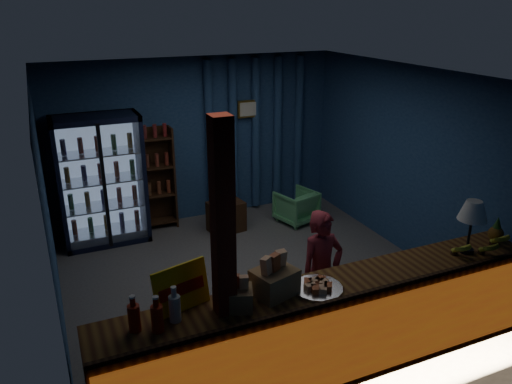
# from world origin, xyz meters

# --- Properties ---
(ground) EXTENTS (4.60, 4.60, 0.00)m
(ground) POSITION_xyz_m (0.00, 0.00, 0.00)
(ground) COLOR #515154
(ground) RESTS_ON ground
(room_walls) EXTENTS (4.60, 4.60, 4.60)m
(room_walls) POSITION_xyz_m (0.00, 0.00, 1.57)
(room_walls) COLOR navy
(room_walls) RESTS_ON ground
(counter) EXTENTS (4.40, 0.57, 0.99)m
(counter) POSITION_xyz_m (0.00, -1.91, 0.48)
(counter) COLOR brown
(counter) RESTS_ON ground
(support_post) EXTENTS (0.16, 0.16, 2.60)m
(support_post) POSITION_xyz_m (-1.05, -1.90, 1.30)
(support_post) COLOR maroon
(support_post) RESTS_ON ground
(beverage_cooler) EXTENTS (1.20, 0.62, 1.90)m
(beverage_cooler) POSITION_xyz_m (-1.55, 1.92, 0.93)
(beverage_cooler) COLOR black
(beverage_cooler) RESTS_ON ground
(bottle_shelf) EXTENTS (0.50, 0.28, 1.60)m
(bottle_shelf) POSITION_xyz_m (-0.70, 2.06, 0.79)
(bottle_shelf) COLOR #3D2513
(bottle_shelf) RESTS_ON ground
(curtain_folds) EXTENTS (1.74, 0.14, 2.50)m
(curtain_folds) POSITION_xyz_m (1.00, 2.14, 1.30)
(curtain_folds) COLOR navy
(curtain_folds) RESTS_ON room_walls
(framed_picture) EXTENTS (0.36, 0.04, 0.28)m
(framed_picture) POSITION_xyz_m (0.85, 2.10, 1.75)
(framed_picture) COLOR #B4862D
(framed_picture) RESTS_ON room_walls
(shopkeeper) EXTENTS (0.53, 0.37, 1.38)m
(shopkeeper) POSITION_xyz_m (0.24, -1.30, 0.69)
(shopkeeper) COLOR maroon
(shopkeeper) RESTS_ON ground
(green_chair) EXTENTS (0.70, 0.71, 0.53)m
(green_chair) POSITION_xyz_m (1.36, 1.34, 0.26)
(green_chair) COLOR #5EBC74
(green_chair) RESTS_ON ground
(side_table) EXTENTS (0.57, 0.45, 0.57)m
(side_table) POSITION_xyz_m (0.20, 1.46, 0.24)
(side_table) COLOR #3D2513
(side_table) RESTS_ON ground
(yellow_sign) EXTENTS (0.50, 0.23, 0.40)m
(yellow_sign) POSITION_xyz_m (-1.36, -1.72, 1.15)
(yellow_sign) COLOR yellow
(yellow_sign) RESTS_ON counter
(soda_bottles) EXTENTS (0.42, 0.18, 0.31)m
(soda_bottles) POSITION_xyz_m (-1.62, -1.89, 1.08)
(soda_bottles) COLOR #AB1F0B
(soda_bottles) RESTS_ON counter
(snack_box_left) EXTENTS (0.43, 0.39, 0.38)m
(snack_box_left) POSITION_xyz_m (-0.56, -1.82, 1.09)
(snack_box_left) COLOR #A68450
(snack_box_left) RESTS_ON counter
(snack_box_centre) EXTENTS (0.34, 0.32, 0.30)m
(snack_box_centre) POSITION_xyz_m (-0.95, -1.89, 1.06)
(snack_box_centre) COLOR #A68450
(snack_box_centre) RESTS_ON counter
(pastry_tray) EXTENTS (0.45, 0.45, 0.07)m
(pastry_tray) POSITION_xyz_m (-0.18, -1.92, 0.98)
(pastry_tray) COLOR silver
(pastry_tray) RESTS_ON counter
(banana_bunches) EXTENTS (0.77, 0.30, 0.17)m
(banana_bunches) POSITION_xyz_m (1.69, -1.98, 1.03)
(banana_bunches) COLOR gold
(banana_bunches) RESTS_ON counter
(table_lamp) EXTENTS (0.29, 0.29, 0.57)m
(table_lamp) POSITION_xyz_m (1.58, -1.92, 1.39)
(table_lamp) COLOR black
(table_lamp) RESTS_ON counter
(pineapple) EXTENTS (0.16, 0.16, 0.28)m
(pineapple) POSITION_xyz_m (2.05, -1.85, 1.06)
(pineapple) COLOR brown
(pineapple) RESTS_ON counter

